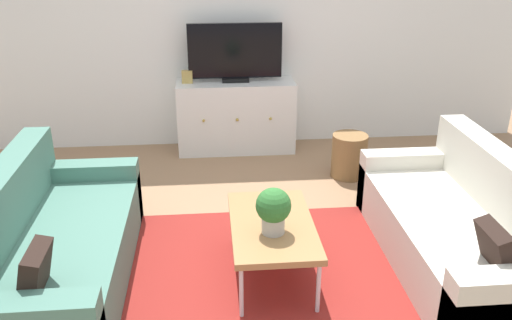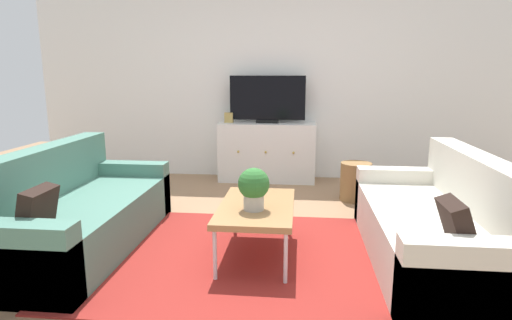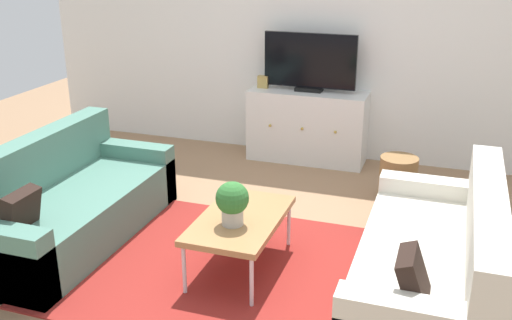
{
  "view_description": "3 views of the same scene",
  "coord_description": "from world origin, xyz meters",
  "px_view_note": "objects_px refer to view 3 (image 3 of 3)",
  "views": [
    {
      "loc": [
        -0.33,
        -3.24,
        2.22
      ],
      "look_at": [
        0.0,
        0.42,
        0.65
      ],
      "focal_mm": 37.77,
      "sensor_mm": 36.0,
      "label": 1
    },
    {
      "loc": [
        0.38,
        -3.17,
        1.39
      ],
      "look_at": [
        0.0,
        0.42,
        0.65
      ],
      "focal_mm": 29.67,
      "sensor_mm": 36.0,
      "label": 2
    },
    {
      "loc": [
        1.39,
        -3.66,
        2.26
      ],
      "look_at": [
        0.0,
        0.42,
        0.65
      ],
      "focal_mm": 41.69,
      "sensor_mm": 36.0,
      "label": 3
    }
  ],
  "objects_px": {
    "coffee_table": "(240,221)",
    "mantel_clock": "(263,82)",
    "couch_left_side": "(63,206)",
    "potted_plant": "(232,201)",
    "tv_console": "(307,126)",
    "couch_right_side": "(440,267)",
    "flat_screen_tv": "(310,62)",
    "wicker_basket": "(398,179)"
  },
  "relations": [
    {
      "from": "potted_plant",
      "to": "tv_console",
      "type": "bearing_deg",
      "value": 92.31
    },
    {
      "from": "couch_right_side",
      "to": "mantel_clock",
      "type": "height_order",
      "value": "mantel_clock"
    },
    {
      "from": "coffee_table",
      "to": "mantel_clock",
      "type": "relative_size",
      "value": 7.34
    },
    {
      "from": "potted_plant",
      "to": "mantel_clock",
      "type": "xyz_separation_m",
      "value": [
        -0.6,
        2.5,
        0.24
      ]
    },
    {
      "from": "couch_right_side",
      "to": "flat_screen_tv",
      "type": "xyz_separation_m",
      "value": [
        -1.49,
        2.39,
        0.79
      ]
    },
    {
      "from": "couch_left_side",
      "to": "couch_right_side",
      "type": "relative_size",
      "value": 1.0
    },
    {
      "from": "tv_console",
      "to": "mantel_clock",
      "type": "xyz_separation_m",
      "value": [
        -0.5,
        0.0,
        0.45
      ]
    },
    {
      "from": "couch_left_side",
      "to": "couch_right_side",
      "type": "xyz_separation_m",
      "value": [
        2.88,
        0.0,
        0.0
      ]
    },
    {
      "from": "couch_left_side",
      "to": "wicker_basket",
      "type": "distance_m",
      "value": 2.9
    },
    {
      "from": "couch_left_side",
      "to": "potted_plant",
      "type": "height_order",
      "value": "couch_left_side"
    },
    {
      "from": "couch_left_side",
      "to": "flat_screen_tv",
      "type": "xyz_separation_m",
      "value": [
        1.39,
        2.39,
        0.79
      ]
    },
    {
      "from": "potted_plant",
      "to": "mantel_clock",
      "type": "bearing_deg",
      "value": 103.55
    },
    {
      "from": "flat_screen_tv",
      "to": "mantel_clock",
      "type": "relative_size",
      "value": 7.46
    },
    {
      "from": "coffee_table",
      "to": "potted_plant",
      "type": "xyz_separation_m",
      "value": [
        -0.01,
        -0.12,
        0.2
      ]
    },
    {
      "from": "tv_console",
      "to": "mantel_clock",
      "type": "relative_size",
      "value": 9.57
    },
    {
      "from": "couch_left_side",
      "to": "couch_right_side",
      "type": "distance_m",
      "value": 2.88
    },
    {
      "from": "flat_screen_tv",
      "to": "coffee_table",
      "type": "bearing_deg",
      "value": -87.38
    },
    {
      "from": "potted_plant",
      "to": "couch_left_side",
      "type": "bearing_deg",
      "value": 175.14
    },
    {
      "from": "coffee_table",
      "to": "flat_screen_tv",
      "type": "bearing_deg",
      "value": 92.62
    },
    {
      "from": "flat_screen_tv",
      "to": "wicker_basket",
      "type": "distance_m",
      "value": 1.58
    },
    {
      "from": "wicker_basket",
      "to": "couch_left_side",
      "type": "bearing_deg",
      "value": -147.19
    },
    {
      "from": "flat_screen_tv",
      "to": "mantel_clock",
      "type": "distance_m",
      "value": 0.55
    },
    {
      "from": "couch_left_side",
      "to": "potted_plant",
      "type": "distance_m",
      "value": 1.53
    },
    {
      "from": "mantel_clock",
      "to": "flat_screen_tv",
      "type": "bearing_deg",
      "value": 2.28
    },
    {
      "from": "mantel_clock",
      "to": "wicker_basket",
      "type": "bearing_deg",
      "value": -27.31
    },
    {
      "from": "coffee_table",
      "to": "wicker_basket",
      "type": "bearing_deg",
      "value": 59.18
    },
    {
      "from": "couch_right_side",
      "to": "coffee_table",
      "type": "relative_size",
      "value": 2.0
    },
    {
      "from": "couch_left_side",
      "to": "potted_plant",
      "type": "bearing_deg",
      "value": -4.86
    },
    {
      "from": "coffee_table",
      "to": "couch_left_side",
      "type": "bearing_deg",
      "value": 179.87
    },
    {
      "from": "coffee_table",
      "to": "potted_plant",
      "type": "height_order",
      "value": "potted_plant"
    },
    {
      "from": "couch_right_side",
      "to": "tv_console",
      "type": "relative_size",
      "value": 1.54
    },
    {
      "from": "couch_left_side",
      "to": "mantel_clock",
      "type": "relative_size",
      "value": 14.7
    },
    {
      "from": "couch_right_side",
      "to": "tv_console",
      "type": "bearing_deg",
      "value": 122.06
    },
    {
      "from": "couch_right_side",
      "to": "wicker_basket",
      "type": "xyz_separation_m",
      "value": [
        -0.44,
        1.57,
        -0.06
      ]
    },
    {
      "from": "flat_screen_tv",
      "to": "wicker_basket",
      "type": "bearing_deg",
      "value": -38.02
    },
    {
      "from": "couch_right_side",
      "to": "flat_screen_tv",
      "type": "distance_m",
      "value": 2.93
    },
    {
      "from": "coffee_table",
      "to": "wicker_basket",
      "type": "distance_m",
      "value": 1.84
    },
    {
      "from": "tv_console",
      "to": "wicker_basket",
      "type": "bearing_deg",
      "value": -37.34
    },
    {
      "from": "potted_plant",
      "to": "wicker_basket",
      "type": "relative_size",
      "value": 0.73
    },
    {
      "from": "wicker_basket",
      "to": "flat_screen_tv",
      "type": "bearing_deg",
      "value": 141.98
    },
    {
      "from": "coffee_table",
      "to": "potted_plant",
      "type": "distance_m",
      "value": 0.24
    },
    {
      "from": "mantel_clock",
      "to": "wicker_basket",
      "type": "xyz_separation_m",
      "value": [
        1.55,
        -0.8,
        -0.61
      ]
    }
  ]
}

